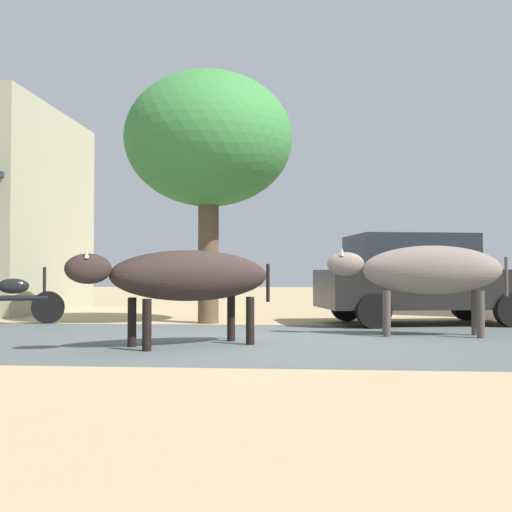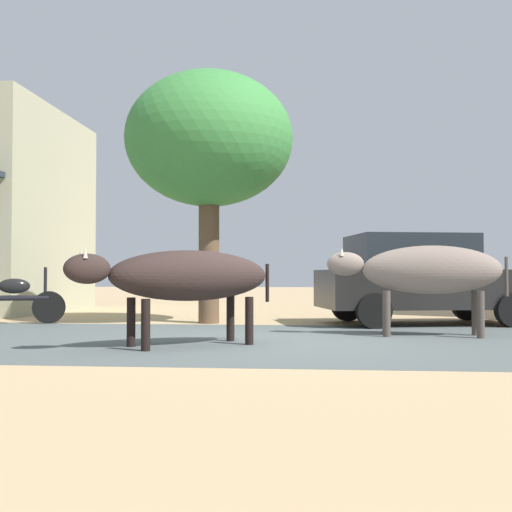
{
  "view_description": "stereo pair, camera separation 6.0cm",
  "coord_description": "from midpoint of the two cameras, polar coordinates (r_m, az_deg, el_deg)",
  "views": [
    {
      "loc": [
        0.6,
        -8.92,
        0.9
      ],
      "look_at": [
        -0.33,
        1.41,
        1.21
      ],
      "focal_mm": 45.24,
      "sensor_mm": 36.0,
      "label": 1
    },
    {
      "loc": [
        0.66,
        -8.92,
        0.9
      ],
      "look_at": [
        -0.33,
        1.41,
        1.21
      ],
      "focal_mm": 45.24,
      "sensor_mm": 36.0,
      "label": 2
    }
  ],
  "objects": [
    {
      "name": "ground",
      "position": [
        8.99,
        1.13,
        -7.46
      ],
      "size": [
        80.0,
        80.0,
        0.0
      ],
      "primitive_type": "plane",
      "color": "tan"
    },
    {
      "name": "asphalt_road",
      "position": [
        8.99,
        1.13,
        -7.45
      ],
      "size": [
        72.0,
        5.43,
        0.0
      ],
      "primitive_type": "cube",
      "color": "#515A58",
      "rests_on": "ground"
    },
    {
      "name": "roadside_tree",
      "position": [
        12.42,
        -4.35,
        10.1
      ],
      "size": [
        3.17,
        3.17,
        4.74
      ],
      "color": "brown",
      "rests_on": "ground"
    },
    {
      "name": "parked_hatchback_car",
      "position": [
        12.28,
        14.08,
        -1.93
      ],
      "size": [
        4.08,
        2.57,
        1.64
      ],
      "color": "black",
      "rests_on": "ground"
    },
    {
      "name": "parked_motorcycle",
      "position": [
        12.66,
        -20.91,
        -3.56
      ],
      "size": [
        1.79,
        0.85,
        1.05
      ],
      "color": "black",
      "rests_on": "ground"
    },
    {
      "name": "cow_near_brown",
      "position": [
        8.26,
        -6.29,
        -1.81
      ],
      "size": [
        2.5,
        1.98,
        1.22
      ],
      "color": "#2E221E",
      "rests_on": "ground"
    },
    {
      "name": "cow_far_dark",
      "position": [
        9.9,
        14.69,
        -1.27
      ],
      "size": [
        2.63,
        0.81,
        1.34
      ],
      "color": "slate",
      "rests_on": "ground"
    }
  ]
}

